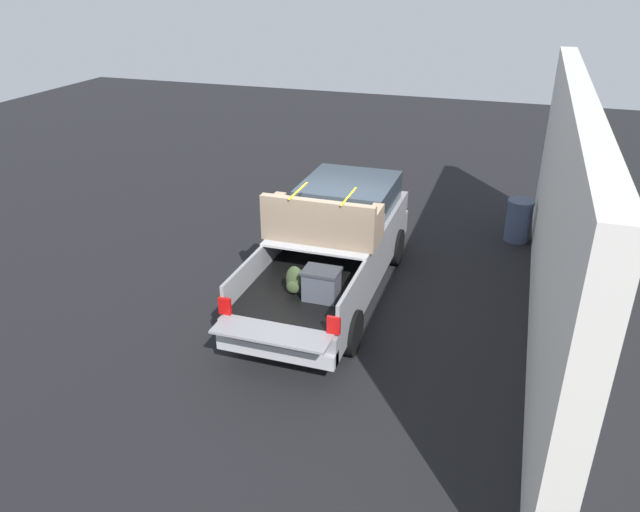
# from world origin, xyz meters

# --- Properties ---
(ground_plane) EXTENTS (40.00, 40.00, 0.00)m
(ground_plane) POSITION_xyz_m (0.00, 0.00, 0.00)
(ground_plane) COLOR black
(pickup_truck) EXTENTS (6.05, 2.06, 2.23)m
(pickup_truck) POSITION_xyz_m (0.38, -0.00, 0.97)
(pickup_truck) COLOR gray
(pickup_truck) RESTS_ON ground_plane
(building_facade) EXTENTS (10.89, 0.36, 4.13)m
(building_facade) POSITION_xyz_m (0.02, -3.87, 2.06)
(building_facade) COLOR silver
(building_facade) RESTS_ON ground_plane
(trash_can) EXTENTS (0.60, 0.60, 0.98)m
(trash_can) POSITION_xyz_m (3.82, -3.34, 0.50)
(trash_can) COLOR #3F4C66
(trash_can) RESTS_ON ground_plane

